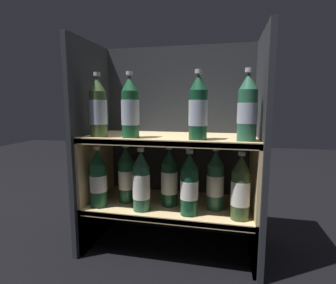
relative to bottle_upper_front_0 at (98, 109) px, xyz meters
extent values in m
plane|color=black|center=(0.27, -0.06, -0.59)|extent=(6.00, 6.00, 0.00)
cube|color=#23262B|center=(0.27, 0.27, -0.16)|extent=(0.72, 0.02, 0.87)
cube|color=#23262B|center=(-0.08, 0.10, -0.16)|extent=(0.02, 0.36, 0.87)
cube|color=#23262B|center=(0.62, 0.10, -0.16)|extent=(0.02, 0.36, 0.87)
cube|color=#DBBC84|center=(0.27, 0.10, -0.40)|extent=(0.68, 0.32, 0.02)
cube|color=#DBBC84|center=(0.27, -0.05, -0.40)|extent=(0.68, 0.02, 0.03)
cube|color=#DBBC84|center=(-0.07, 0.10, -0.50)|extent=(0.01, 0.32, 0.18)
cube|color=#DBBC84|center=(0.60, 0.10, -0.50)|extent=(0.01, 0.32, 0.18)
cube|color=#DBBC84|center=(0.27, 0.10, -0.12)|extent=(0.68, 0.32, 0.02)
cube|color=#DBBC84|center=(0.27, -0.05, -0.12)|extent=(0.68, 0.02, 0.03)
cube|color=#DBBC84|center=(-0.07, 0.10, -0.36)|extent=(0.01, 0.32, 0.46)
cube|color=#DBBC84|center=(0.60, 0.10, -0.36)|extent=(0.01, 0.32, 0.46)
cylinder|color=#384C28|center=(0.00, 0.00, -0.02)|extent=(0.07, 0.07, 0.18)
cylinder|color=#9EA8BC|center=(0.00, 0.00, -0.01)|extent=(0.07, 0.07, 0.09)
cone|color=#384C28|center=(0.00, 0.00, 0.10)|extent=(0.06, 0.06, 0.06)
cylinder|color=#B7B7BC|center=(0.00, 0.00, 0.13)|extent=(0.03, 0.03, 0.01)
cylinder|color=#194C2D|center=(0.13, 0.00, -0.02)|extent=(0.07, 0.07, 0.18)
cylinder|color=#9EA8BC|center=(0.13, 0.00, -0.01)|extent=(0.07, 0.07, 0.09)
cone|color=#194C2D|center=(0.13, 0.00, 0.10)|extent=(0.06, 0.06, 0.06)
cylinder|color=#B7B7BC|center=(0.13, 0.00, 0.13)|extent=(0.03, 0.03, 0.01)
cylinder|color=#144228|center=(0.39, 0.00, -0.02)|extent=(0.07, 0.07, 0.18)
cylinder|color=#9EA8BC|center=(0.39, 0.00, -0.01)|extent=(0.07, 0.07, 0.09)
cone|color=#144228|center=(0.39, 0.00, 0.10)|extent=(0.06, 0.06, 0.06)
cylinder|color=#B7B7BC|center=(0.39, 0.00, 0.13)|extent=(0.03, 0.03, 0.01)
cylinder|color=#285B42|center=(0.56, 0.00, -0.02)|extent=(0.07, 0.07, 0.18)
cylinder|color=#9EA8BC|center=(0.56, 0.00, -0.01)|extent=(0.07, 0.07, 0.07)
cone|color=#285B42|center=(0.56, 0.00, 0.10)|extent=(0.06, 0.06, 0.06)
cylinder|color=#B7B7BC|center=(0.56, 0.00, 0.13)|extent=(0.03, 0.03, 0.01)
cylinder|color=#194C2D|center=(-0.01, 0.00, -0.31)|extent=(0.07, 0.07, 0.18)
cylinder|color=silver|center=(-0.01, 0.00, -0.30)|extent=(0.07, 0.07, 0.07)
cone|color=#194C2D|center=(-0.01, 0.00, -0.19)|extent=(0.06, 0.06, 0.06)
cylinder|color=#B7B7BC|center=(-0.01, 0.00, -0.15)|extent=(0.03, 0.03, 0.01)
cylinder|color=#285B42|center=(0.17, 0.00, -0.31)|extent=(0.07, 0.07, 0.18)
cylinder|color=silver|center=(0.17, 0.00, -0.30)|extent=(0.07, 0.07, 0.10)
cone|color=#285B42|center=(0.17, 0.00, -0.19)|extent=(0.06, 0.06, 0.06)
cylinder|color=#B7B7BC|center=(0.17, 0.00, -0.15)|extent=(0.03, 0.03, 0.01)
cylinder|color=#144228|center=(0.36, 0.00, -0.31)|extent=(0.07, 0.07, 0.18)
cylinder|color=silver|center=(0.36, 0.00, -0.30)|extent=(0.07, 0.07, 0.07)
cone|color=#144228|center=(0.36, 0.00, -0.19)|extent=(0.06, 0.06, 0.06)
cylinder|color=#B7B7BC|center=(0.36, 0.00, -0.15)|extent=(0.03, 0.03, 0.01)
cylinder|color=#384C28|center=(0.54, 0.00, -0.31)|extent=(0.07, 0.07, 0.18)
cylinder|color=silver|center=(0.54, 0.00, -0.30)|extent=(0.07, 0.07, 0.09)
cone|color=#384C28|center=(0.54, 0.00, -0.19)|extent=(0.06, 0.06, 0.06)
cylinder|color=#B7B7BC|center=(0.54, 0.00, -0.15)|extent=(0.03, 0.03, 0.01)
cylinder|color=#194C2D|center=(0.08, 0.08, -0.31)|extent=(0.07, 0.07, 0.18)
cylinder|color=silver|center=(0.08, 0.08, -0.30)|extent=(0.07, 0.07, 0.08)
cone|color=#194C2D|center=(0.08, 0.08, -0.19)|extent=(0.06, 0.06, 0.06)
cylinder|color=#B7B7BC|center=(0.08, 0.08, -0.15)|extent=(0.03, 0.03, 0.01)
cylinder|color=#144228|center=(0.26, 0.08, -0.31)|extent=(0.07, 0.07, 0.18)
cylinder|color=silver|center=(0.26, 0.08, -0.30)|extent=(0.07, 0.07, 0.09)
cone|color=#144228|center=(0.26, 0.08, -0.19)|extent=(0.06, 0.06, 0.06)
cylinder|color=#B7B7BC|center=(0.26, 0.08, -0.15)|extent=(0.03, 0.03, 0.01)
cylinder|color=#285B42|center=(0.45, 0.08, -0.31)|extent=(0.07, 0.07, 0.18)
cylinder|color=silver|center=(0.45, 0.08, -0.30)|extent=(0.07, 0.07, 0.08)
cone|color=#285B42|center=(0.45, 0.08, -0.19)|extent=(0.06, 0.06, 0.06)
cylinder|color=#B7B7BC|center=(0.45, 0.08, -0.15)|extent=(0.03, 0.03, 0.01)
camera|label=1|loc=(0.49, -0.94, 0.02)|focal=28.00mm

